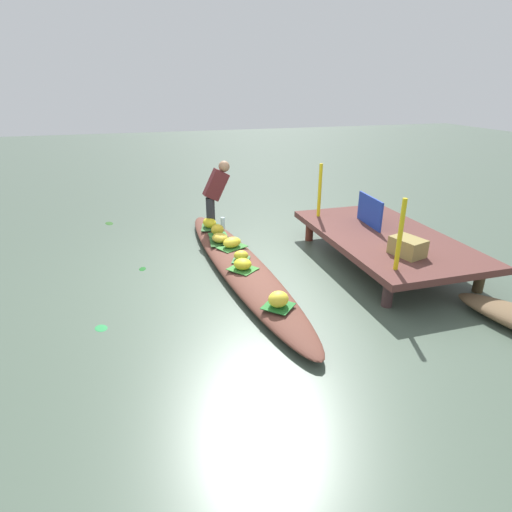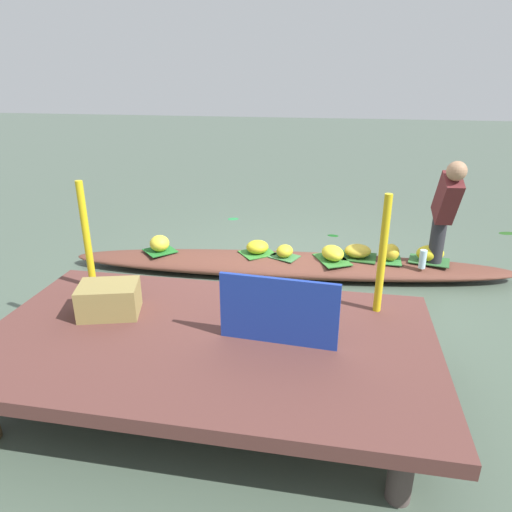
{
  "view_description": "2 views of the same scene",
  "coord_description": "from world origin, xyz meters",
  "px_view_note": "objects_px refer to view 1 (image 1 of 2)",
  "views": [
    {
      "loc": [
        5.73,
        -1.42,
        2.7
      ],
      "look_at": [
        0.48,
        0.12,
        0.43
      ],
      "focal_mm": 29.47,
      "sensor_mm": 36.0,
      "label": 1
    },
    {
      "loc": [
        -0.52,
        5.02,
        2.21
      ],
      "look_at": [
        0.29,
        0.58,
        0.41
      ],
      "focal_mm": 32.46,
      "sensor_mm": 36.0,
      "label": 2
    }
  ],
  "objects_px": {
    "banana_bunch_2": "(220,238)",
    "banana_bunch_0": "(278,299)",
    "banana_bunch_1": "(241,255)",
    "water_bottle": "(223,223)",
    "vendor_boat": "(239,265)",
    "banana_bunch_6": "(217,230)",
    "banana_bunch_4": "(232,242)",
    "vendor_person": "(216,190)",
    "banana_bunch_3": "(210,223)",
    "market_banner": "(370,211)",
    "produce_crate": "(408,247)",
    "banana_bunch_5": "(243,264)"
  },
  "relations": [
    {
      "from": "banana_bunch_2",
      "to": "banana_bunch_5",
      "type": "xyz_separation_m",
      "value": [
        1.17,
        0.09,
        0.0
      ]
    },
    {
      "from": "banana_bunch_4",
      "to": "banana_bunch_5",
      "type": "distance_m",
      "value": 0.89
    },
    {
      "from": "banana_bunch_5",
      "to": "banana_bunch_6",
      "type": "relative_size",
      "value": 1.18
    },
    {
      "from": "banana_bunch_5",
      "to": "banana_bunch_6",
      "type": "xyz_separation_m",
      "value": [
        -1.54,
        -0.05,
        0.02
      ]
    },
    {
      "from": "vendor_boat",
      "to": "vendor_person",
      "type": "relative_size",
      "value": 4.32
    },
    {
      "from": "banana_bunch_3",
      "to": "vendor_boat",
      "type": "bearing_deg",
      "value": 5.65
    },
    {
      "from": "banana_bunch_3",
      "to": "water_bottle",
      "type": "bearing_deg",
      "value": 63.03
    },
    {
      "from": "banana_bunch_1",
      "to": "banana_bunch_5",
      "type": "bearing_deg",
      "value": -10.64
    },
    {
      "from": "banana_bunch_0",
      "to": "banana_bunch_2",
      "type": "relative_size",
      "value": 0.83
    },
    {
      "from": "banana_bunch_0",
      "to": "produce_crate",
      "type": "xyz_separation_m",
      "value": [
        -0.4,
        2.02,
        0.3
      ]
    },
    {
      "from": "market_banner",
      "to": "banana_bunch_3",
      "type": "bearing_deg",
      "value": -116.28
    },
    {
      "from": "market_banner",
      "to": "banana_bunch_5",
      "type": "bearing_deg",
      "value": -72.65
    },
    {
      "from": "vendor_person",
      "to": "water_bottle",
      "type": "height_order",
      "value": "vendor_person"
    },
    {
      "from": "vendor_person",
      "to": "vendor_boat",
      "type": "bearing_deg",
      "value": 0.36
    },
    {
      "from": "vendor_person",
      "to": "market_banner",
      "type": "height_order",
      "value": "vendor_person"
    },
    {
      "from": "banana_bunch_2",
      "to": "market_banner",
      "type": "distance_m",
      "value": 2.53
    },
    {
      "from": "banana_bunch_5",
      "to": "water_bottle",
      "type": "distance_m",
      "value": 1.87
    },
    {
      "from": "banana_bunch_4",
      "to": "market_banner",
      "type": "bearing_deg",
      "value": 81.81
    },
    {
      "from": "banana_bunch_6",
      "to": "water_bottle",
      "type": "relative_size",
      "value": 1.07
    },
    {
      "from": "banana_bunch_4",
      "to": "water_bottle",
      "type": "xyz_separation_m",
      "value": [
        -0.98,
        0.06,
        0.02
      ]
    },
    {
      "from": "banana_bunch_1",
      "to": "water_bottle",
      "type": "distance_m",
      "value": 1.53
    },
    {
      "from": "vendor_boat",
      "to": "market_banner",
      "type": "distance_m",
      "value": 2.38
    },
    {
      "from": "banana_bunch_4",
      "to": "vendor_boat",
      "type": "bearing_deg",
      "value": -0.87
    },
    {
      "from": "water_bottle",
      "to": "produce_crate",
      "type": "xyz_separation_m",
      "value": [
        2.63,
        2.04,
        0.29
      ]
    },
    {
      "from": "banana_bunch_0",
      "to": "banana_bunch_3",
      "type": "distance_m",
      "value": 3.16
    },
    {
      "from": "banana_bunch_6",
      "to": "water_bottle",
      "type": "xyz_separation_m",
      "value": [
        -0.32,
        0.17,
        0.01
      ]
    },
    {
      "from": "banana_bunch_4",
      "to": "banana_bunch_6",
      "type": "distance_m",
      "value": 0.66
    },
    {
      "from": "vendor_boat",
      "to": "banana_bunch_6",
      "type": "distance_m",
      "value": 1.18
    },
    {
      "from": "banana_bunch_2",
      "to": "banana_bunch_0",
      "type": "bearing_deg",
      "value": 5.42
    },
    {
      "from": "banana_bunch_6",
      "to": "market_banner",
      "type": "bearing_deg",
      "value": 67.64
    },
    {
      "from": "banana_bunch_0",
      "to": "vendor_person",
      "type": "xyz_separation_m",
      "value": [
        -3.21,
        -0.1,
        0.59
      ]
    },
    {
      "from": "banana_bunch_1",
      "to": "banana_bunch_6",
      "type": "bearing_deg",
      "value": -174.48
    },
    {
      "from": "vendor_person",
      "to": "produce_crate",
      "type": "height_order",
      "value": "vendor_person"
    },
    {
      "from": "banana_bunch_1",
      "to": "banana_bunch_4",
      "type": "distance_m",
      "value": 0.55
    },
    {
      "from": "vendor_boat",
      "to": "banana_bunch_4",
      "type": "xyz_separation_m",
      "value": [
        -0.51,
        0.01,
        0.19
      ]
    },
    {
      "from": "market_banner",
      "to": "water_bottle",
      "type": "bearing_deg",
      "value": -116.59
    },
    {
      "from": "banana_bunch_1",
      "to": "banana_bunch_4",
      "type": "bearing_deg",
      "value": -179.02
    },
    {
      "from": "banana_bunch_4",
      "to": "vendor_person",
      "type": "bearing_deg",
      "value": -179.1
    },
    {
      "from": "banana_bunch_4",
      "to": "produce_crate",
      "type": "xyz_separation_m",
      "value": [
        1.66,
        2.1,
        0.31
      ]
    },
    {
      "from": "vendor_boat",
      "to": "banana_bunch_6",
      "type": "xyz_separation_m",
      "value": [
        -1.16,
        -0.1,
        0.2
      ]
    },
    {
      "from": "banana_bunch_3",
      "to": "market_banner",
      "type": "bearing_deg",
      "value": 59.83
    },
    {
      "from": "banana_bunch_2",
      "to": "banana_bunch_4",
      "type": "xyz_separation_m",
      "value": [
        0.29,
        0.14,
        0.01
      ]
    },
    {
      "from": "vendor_boat",
      "to": "banana_bunch_3",
      "type": "distance_m",
      "value": 1.62
    },
    {
      "from": "banana_bunch_4",
      "to": "water_bottle",
      "type": "height_order",
      "value": "water_bottle"
    },
    {
      "from": "banana_bunch_0",
      "to": "banana_bunch_5",
      "type": "height_order",
      "value": "banana_bunch_0"
    },
    {
      "from": "banana_bunch_1",
      "to": "produce_crate",
      "type": "bearing_deg",
      "value": 62.2
    },
    {
      "from": "water_bottle",
      "to": "produce_crate",
      "type": "distance_m",
      "value": 3.35
    },
    {
      "from": "vendor_boat",
      "to": "banana_bunch_1",
      "type": "distance_m",
      "value": 0.18
    },
    {
      "from": "banana_bunch_0",
      "to": "banana_bunch_3",
      "type": "bearing_deg",
      "value": -175.5
    },
    {
      "from": "banana_bunch_0",
      "to": "banana_bunch_5",
      "type": "bearing_deg",
      "value": -173.41
    }
  ]
}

